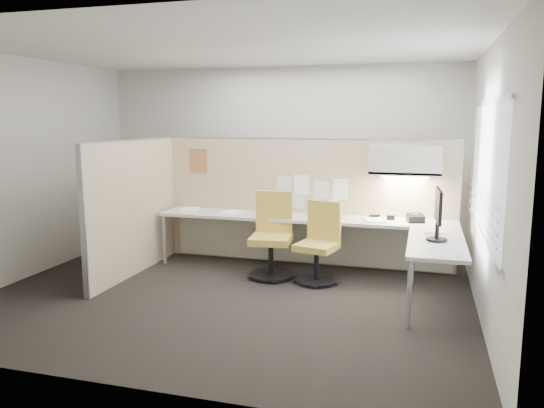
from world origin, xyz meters
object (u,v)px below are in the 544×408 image
(chair_right, at_px, (319,245))
(monitor, at_px, (438,211))
(desk, at_px, (325,229))
(phone, at_px, (415,218))
(chair_left, at_px, (272,238))

(chair_right, bearing_deg, monitor, -7.36)
(desk, bearing_deg, chair_right, -93.12)
(desk, distance_m, phone, 1.15)
(chair_right, relative_size, monitor, 1.78)
(monitor, distance_m, phone, 1.08)
(monitor, bearing_deg, desk, 54.69)
(chair_right, distance_m, phone, 1.29)
(chair_right, bearing_deg, phone, 36.74)
(chair_right, bearing_deg, chair_left, -172.16)
(monitor, height_order, phone, monitor)
(chair_left, height_order, monitor, monitor)
(desk, relative_size, chair_left, 3.69)
(desk, xyz_separation_m, chair_right, (-0.02, -0.33, -0.14))
(desk, relative_size, monitor, 7.16)
(chair_left, bearing_deg, monitor, -21.59)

